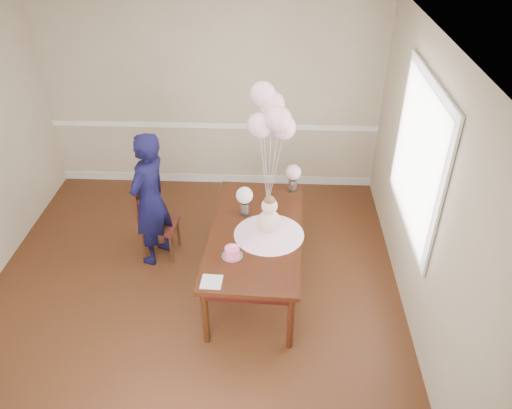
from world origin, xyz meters
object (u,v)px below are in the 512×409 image
Objects in this scene: dining_table_top at (256,233)px; dining_chair_seat at (160,225)px; birthday_cake at (232,252)px; woman at (150,200)px.

dining_table_top is 1.26m from dining_chair_seat.
dining_chair_seat is at bearing 136.20° from birthday_cake.
birthday_cake reaches higher than dining_table_top.
dining_chair_seat is (-0.93, 0.89, -0.37)m from birthday_cake.
birthday_cake is at bearing -113.96° from dining_table_top.
birthday_cake is 1.34m from dining_chair_seat.
dining_table_top is 13.33× the size of birthday_cake.
birthday_cake is at bearing 71.76° from woman.
dining_table_top is at bearing -17.92° from dining_chair_seat.
dining_chair_seat is (-1.14, 0.47, -0.29)m from dining_table_top.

